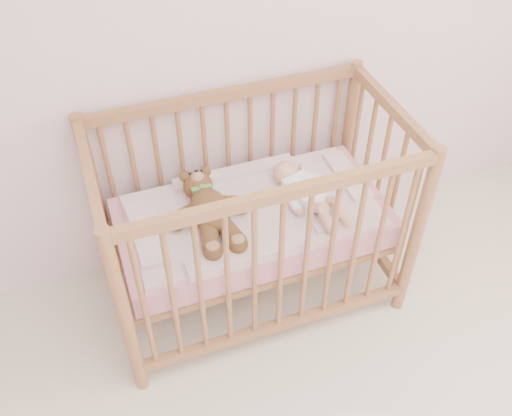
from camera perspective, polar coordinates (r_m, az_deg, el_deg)
name	(u,v)px	position (r m, az deg, el deg)	size (l,w,h in m)	color
wall_back	(247,1)	(2.49, -0.88, 19.99)	(4.00, 0.02, 2.70)	white
crib	(252,220)	(2.62, -0.37, -1.19)	(1.36, 0.76, 1.00)	#9E6F43
mattress	(252,222)	(2.63, -0.37, -1.42)	(1.22, 0.62, 0.13)	pink
blanket	(252,210)	(2.58, -0.38, -0.24)	(1.10, 0.58, 0.06)	pink
baby	(305,189)	(2.58, 4.92, 1.95)	(0.24, 0.50, 0.12)	white
teddy_bear	(210,210)	(2.46, -4.62, -0.21)	(0.38, 0.53, 0.15)	brown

